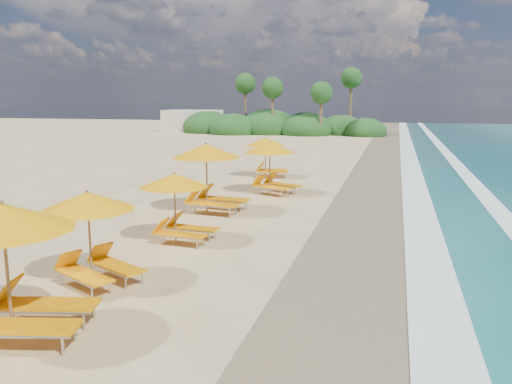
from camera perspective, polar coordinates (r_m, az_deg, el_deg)
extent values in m
plane|color=#D4B97C|center=(17.58, 0.00, -3.85)|extent=(160.00, 160.00, 0.00)
cube|color=olive|center=(17.00, 13.16, -4.61)|extent=(4.00, 160.00, 0.01)
cube|color=white|center=(17.01, 18.23, -4.77)|extent=(1.20, 160.00, 0.01)
cylinder|color=olive|center=(10.41, -26.03, -8.01)|extent=(0.06, 0.06, 2.46)
cone|color=orange|center=(10.15, -26.49, -2.52)|extent=(3.04, 3.04, 0.49)
sphere|color=olive|center=(10.10, -26.62, -1.01)|extent=(0.09, 0.09, 0.09)
cylinder|color=olive|center=(12.79, -18.08, -4.88)|extent=(0.05, 0.05, 2.14)
cone|color=orange|center=(12.59, -18.31, -0.96)|extent=(2.94, 2.94, 0.43)
sphere|color=olive|center=(12.55, -18.37, 0.11)|extent=(0.08, 0.08, 0.08)
cylinder|color=olive|center=(15.81, -9.04, -1.77)|extent=(0.05, 0.05, 2.06)
cone|color=orange|center=(15.65, -9.13, 1.29)|extent=(2.28, 2.28, 0.41)
sphere|color=olive|center=(15.62, -9.16, 2.12)|extent=(0.07, 0.07, 0.07)
cylinder|color=olive|center=(19.79, -5.53, 1.52)|extent=(0.06, 0.06, 2.57)
cone|color=orange|center=(19.65, -5.58, 4.60)|extent=(2.91, 2.91, 0.52)
sphere|color=olive|center=(19.63, -5.60, 5.43)|extent=(0.09, 0.09, 0.09)
cylinder|color=olive|center=(23.60, 1.56, 2.67)|extent=(0.06, 0.06, 2.31)
cone|color=orange|center=(23.49, 1.57, 4.98)|extent=(3.11, 3.11, 0.46)
sphere|color=olive|center=(23.47, 1.58, 5.61)|extent=(0.08, 0.08, 0.08)
cylinder|color=olive|center=(28.49, 1.06, 3.85)|extent=(0.05, 0.05, 2.16)
cone|color=orange|center=(28.40, 1.07, 5.64)|extent=(2.67, 2.67, 0.43)
sphere|color=olive|center=(28.38, 1.07, 6.13)|extent=(0.08, 0.08, 0.08)
ellipsoid|color=#163D14|center=(62.43, 5.65, 6.95)|extent=(6.40, 6.40, 4.16)
ellipsoid|color=#163D14|center=(64.43, 1.39, 7.17)|extent=(7.20, 7.20, 4.68)
ellipsoid|color=#163D14|center=(63.61, -2.58, 7.02)|extent=(6.00, 6.00, 3.90)
ellipsoid|color=#163D14|center=(63.87, 9.52, 6.86)|extent=(5.60, 5.60, 3.64)
ellipsoid|color=#163D14|center=(66.81, -5.34, 7.19)|extent=(6.60, 6.60, 4.29)
ellipsoid|color=#163D14|center=(61.65, 12.12, 6.60)|extent=(5.00, 5.00, 3.25)
cylinder|color=brown|center=(60.06, 7.26, 8.57)|extent=(0.36, 0.36, 5.00)
sphere|color=#163D14|center=(60.04, 7.32, 10.96)|extent=(2.60, 2.60, 2.60)
cylinder|color=brown|center=(62.16, 1.85, 8.99)|extent=(0.36, 0.36, 5.60)
sphere|color=#163D14|center=(62.16, 1.87, 11.57)|extent=(2.60, 2.60, 2.60)
cylinder|color=brown|center=(65.12, -1.20, 9.32)|extent=(0.36, 0.36, 6.20)
sphere|color=#163D14|center=(65.14, -1.21, 12.04)|extent=(2.60, 2.60, 2.60)
cylinder|color=brown|center=(63.67, 10.51, 9.39)|extent=(0.36, 0.36, 6.80)
sphere|color=#163D14|center=(63.72, 10.61, 12.45)|extent=(2.60, 2.60, 2.60)
cube|color=beige|center=(69.73, -7.10, 7.91)|extent=(7.00, 5.00, 2.80)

